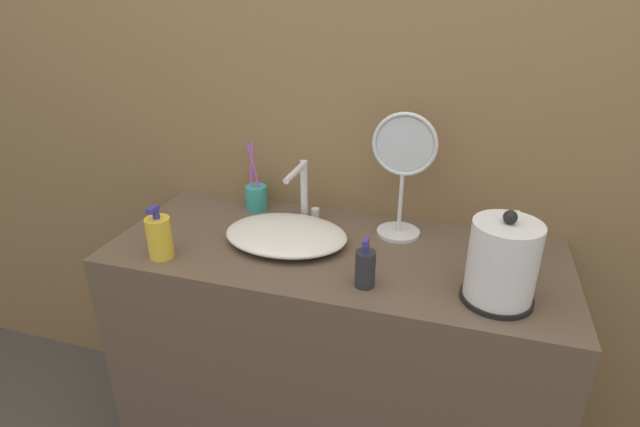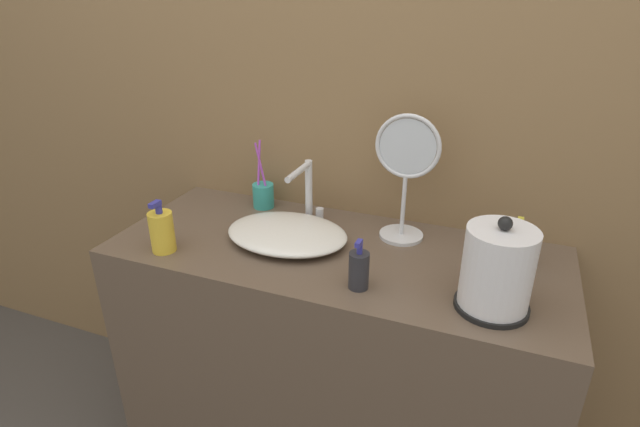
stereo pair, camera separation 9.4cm
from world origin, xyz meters
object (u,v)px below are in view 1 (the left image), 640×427
electric_kettle (502,265)px  mouthwash_bottle (365,268)px  shampoo_bottle (512,239)px  faucet (303,189)px  lotion_bottle (159,237)px  vanity_mirror (403,169)px  toothbrush_cup (256,196)px

electric_kettle → mouthwash_bottle: size_ratio=1.75×
shampoo_bottle → mouthwash_bottle: shampoo_bottle is taller
faucet → electric_kettle: 0.61m
lotion_bottle → shampoo_bottle: 0.92m
mouthwash_bottle → vanity_mirror: 0.33m
toothbrush_cup → mouthwash_bottle: 0.54m
electric_kettle → mouthwash_bottle: (-0.30, -0.03, -0.04)m
faucet → toothbrush_cup: size_ratio=0.86×
faucet → toothbrush_cup: (-0.18, 0.05, -0.07)m
lotion_bottle → toothbrush_cup: bearing=72.0°
toothbrush_cup → mouthwash_bottle: toothbrush_cup is taller
lotion_bottle → vanity_mirror: bearing=28.5°
mouthwash_bottle → vanity_mirror: bearing=83.2°
toothbrush_cup → vanity_mirror: (0.46, -0.04, 0.15)m
electric_kettle → toothbrush_cup: 0.79m
vanity_mirror → faucet: bearing=-178.7°
mouthwash_bottle → shampoo_bottle: bearing=37.2°
faucet → shampoo_bottle: faucet is taller
shampoo_bottle → mouthwash_bottle: size_ratio=1.01×
shampoo_bottle → vanity_mirror: vanity_mirror is taller
faucet → shampoo_bottle: 0.59m
electric_kettle → shampoo_bottle: bearing=80.5°
lotion_bottle → vanity_mirror: (0.58, 0.31, 0.14)m
faucet → shampoo_bottle: (0.59, -0.03, -0.06)m
electric_kettle → toothbrush_cup: electric_kettle is taller
toothbrush_cup → vanity_mirror: vanity_mirror is taller
toothbrush_cup → lotion_bottle: bearing=-108.0°
toothbrush_cup → shampoo_bottle: bearing=-6.1°
electric_kettle → lotion_bottle: (-0.84, -0.05, -0.03)m
electric_kettle → faucet: bearing=154.9°
shampoo_bottle → faucet: bearing=177.0°
mouthwash_bottle → electric_kettle: bearing=5.7°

